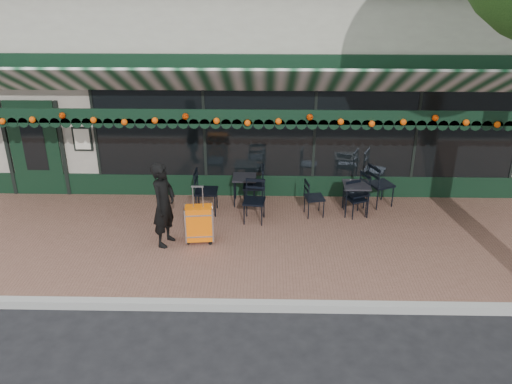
{
  "coord_description": "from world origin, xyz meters",
  "views": [
    {
      "loc": [
        0.37,
        -7.27,
        5.44
      ],
      "look_at": [
        0.18,
        1.6,
        1.33
      ],
      "focal_mm": 38.0,
      "sensor_mm": 36.0,
      "label": 1
    }
  ],
  "objects_px": {
    "cafe_table_a": "(356,187)",
    "chair_b_front": "(254,202)",
    "woman": "(164,205)",
    "suitcase": "(199,224)",
    "cafe_table_b": "(244,180)",
    "chair_b_right": "(314,198)",
    "chair_a_left": "(357,193)",
    "chair_a_front": "(356,199)",
    "chair_a_right": "(381,185)",
    "chair_b_left": "(254,186)",
    "chair_solo": "(206,192)"
  },
  "relations": [
    {
      "from": "chair_b_left",
      "to": "chair_b_front",
      "type": "distance_m",
      "value": 0.72
    },
    {
      "from": "chair_b_right",
      "to": "chair_b_front",
      "type": "xyz_separation_m",
      "value": [
        -1.26,
        -0.3,
        0.05
      ]
    },
    {
      "from": "suitcase",
      "to": "chair_b_left",
      "type": "distance_m",
      "value": 1.89
    },
    {
      "from": "cafe_table_a",
      "to": "chair_b_front",
      "type": "relative_size",
      "value": 0.76
    },
    {
      "from": "suitcase",
      "to": "chair_a_right",
      "type": "xyz_separation_m",
      "value": [
        3.77,
        1.72,
        0.08
      ]
    },
    {
      "from": "woman",
      "to": "chair_a_left",
      "type": "distance_m",
      "value": 4.11
    },
    {
      "from": "chair_a_front",
      "to": "chair_solo",
      "type": "bearing_deg",
      "value": 155.82
    },
    {
      "from": "cafe_table_b",
      "to": "cafe_table_a",
      "type": "bearing_deg",
      "value": -10.53
    },
    {
      "from": "suitcase",
      "to": "chair_a_right",
      "type": "bearing_deg",
      "value": 18.58
    },
    {
      "from": "woman",
      "to": "chair_a_front",
      "type": "bearing_deg",
      "value": -53.78
    },
    {
      "from": "suitcase",
      "to": "chair_a_front",
      "type": "xyz_separation_m",
      "value": [
        3.17,
        1.19,
        -0.02
      ]
    },
    {
      "from": "woman",
      "to": "cafe_table_b",
      "type": "relative_size",
      "value": 2.61
    },
    {
      "from": "suitcase",
      "to": "cafe_table_b",
      "type": "xyz_separation_m",
      "value": [
        0.79,
        1.74,
        0.17
      ]
    },
    {
      "from": "cafe_table_b",
      "to": "chair_a_left",
      "type": "distance_m",
      "value": 2.44
    },
    {
      "from": "chair_b_right",
      "to": "chair_b_front",
      "type": "bearing_deg",
      "value": 92.2
    },
    {
      "from": "chair_a_front",
      "to": "chair_b_front",
      "type": "relative_size",
      "value": 0.84
    },
    {
      "from": "chair_b_front",
      "to": "cafe_table_a",
      "type": "bearing_deg",
      "value": 17.38
    },
    {
      "from": "chair_b_right",
      "to": "chair_b_front",
      "type": "distance_m",
      "value": 1.29
    },
    {
      "from": "chair_a_left",
      "to": "chair_a_front",
      "type": "bearing_deg",
      "value": -32.9
    },
    {
      "from": "suitcase",
      "to": "chair_a_right",
      "type": "height_order",
      "value": "suitcase"
    },
    {
      "from": "chair_a_front",
      "to": "chair_b_front",
      "type": "distance_m",
      "value": 2.16
    },
    {
      "from": "chair_b_front",
      "to": "chair_solo",
      "type": "bearing_deg",
      "value": 166.01
    },
    {
      "from": "woman",
      "to": "chair_solo",
      "type": "xyz_separation_m",
      "value": [
        0.64,
        1.33,
        -0.34
      ]
    },
    {
      "from": "chair_a_right",
      "to": "chair_solo",
      "type": "bearing_deg",
      "value": 73.51
    },
    {
      "from": "cafe_table_b",
      "to": "chair_b_right",
      "type": "height_order",
      "value": "chair_b_right"
    },
    {
      "from": "suitcase",
      "to": "chair_a_right",
      "type": "distance_m",
      "value": 4.15
    },
    {
      "from": "chair_a_left",
      "to": "cafe_table_a",
      "type": "bearing_deg",
      "value": -48.81
    },
    {
      "from": "cafe_table_a",
      "to": "cafe_table_b",
      "type": "height_order",
      "value": "cafe_table_a"
    },
    {
      "from": "chair_b_right",
      "to": "cafe_table_b",
      "type": "bearing_deg",
      "value": 58.42
    },
    {
      "from": "chair_solo",
      "to": "chair_b_left",
      "type": "bearing_deg",
      "value": -70.33
    },
    {
      "from": "suitcase",
      "to": "chair_solo",
      "type": "bearing_deg",
      "value": 83.8
    },
    {
      "from": "chair_b_right",
      "to": "suitcase",
      "type": "bearing_deg",
      "value": 106.27
    },
    {
      "from": "chair_a_right",
      "to": "chair_solo",
      "type": "xyz_separation_m",
      "value": [
        -3.77,
        -0.45,
        0.01
      ]
    },
    {
      "from": "cafe_table_a",
      "to": "chair_b_front",
      "type": "xyz_separation_m",
      "value": [
        -2.14,
        -0.41,
        -0.16
      ]
    },
    {
      "from": "chair_b_right",
      "to": "cafe_table_a",
      "type": "bearing_deg",
      "value": -93.67
    },
    {
      "from": "chair_a_front",
      "to": "chair_b_left",
      "type": "distance_m",
      "value": 2.21
    },
    {
      "from": "woman",
      "to": "chair_b_right",
      "type": "xyz_separation_m",
      "value": [
        2.93,
        1.25,
        -0.43
      ]
    },
    {
      "from": "chair_a_right",
      "to": "chair_b_left",
      "type": "distance_m",
      "value": 2.78
    },
    {
      "from": "chair_a_right",
      "to": "chair_solo",
      "type": "height_order",
      "value": "chair_solo"
    },
    {
      "from": "chair_b_left",
      "to": "chair_b_front",
      "type": "xyz_separation_m",
      "value": [
        0.03,
        -0.72,
        -0.02
      ]
    },
    {
      "from": "chair_a_right",
      "to": "chair_b_left",
      "type": "relative_size",
      "value": 1.03
    },
    {
      "from": "cafe_table_a",
      "to": "chair_b_right",
      "type": "relative_size",
      "value": 0.85
    },
    {
      "from": "chair_b_left",
      "to": "chair_b_front",
      "type": "bearing_deg",
      "value": 2.82
    },
    {
      "from": "woman",
      "to": "chair_a_front",
      "type": "distance_m",
      "value": 4.03
    },
    {
      "from": "suitcase",
      "to": "chair_b_front",
      "type": "distance_m",
      "value": 1.36
    },
    {
      "from": "chair_a_left",
      "to": "chair_b_left",
      "type": "bearing_deg",
      "value": -120.0
    },
    {
      "from": "chair_b_right",
      "to": "chair_a_front",
      "type": "bearing_deg",
      "value": -101.0
    },
    {
      "from": "woman",
      "to": "suitcase",
      "type": "height_order",
      "value": "woman"
    },
    {
      "from": "chair_a_right",
      "to": "chair_solo",
      "type": "distance_m",
      "value": 3.8
    },
    {
      "from": "suitcase",
      "to": "cafe_table_a",
      "type": "height_order",
      "value": "suitcase"
    }
  ]
}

